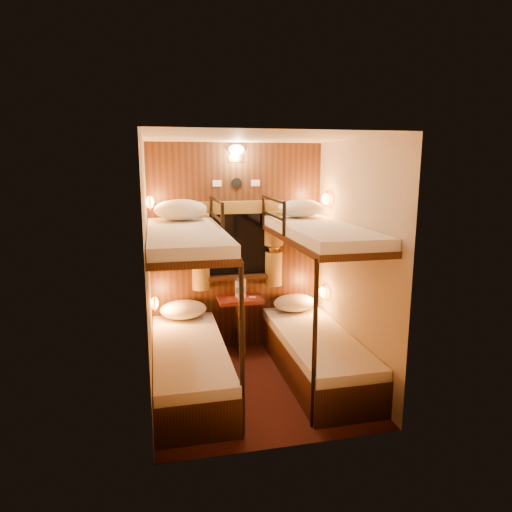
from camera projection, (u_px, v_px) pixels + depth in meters
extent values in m
plane|color=black|center=(256.00, 384.00, 4.56)|extent=(2.10, 2.10, 0.00)
plane|color=silver|center=(256.00, 137.00, 4.08)|extent=(2.10, 2.10, 0.00)
plane|color=#C6B293|center=(237.00, 248.00, 5.33)|extent=(2.40, 0.00, 2.40)
plane|color=#C6B293|center=(288.00, 299.00, 3.32)|extent=(2.40, 0.00, 2.40)
plane|color=#C6B293|center=(148.00, 273.00, 4.11)|extent=(0.00, 2.40, 2.40)
plane|color=#C6B293|center=(354.00, 263.00, 4.54)|extent=(0.00, 2.40, 2.40)
cube|color=black|center=(237.00, 248.00, 5.31)|extent=(2.00, 0.03, 2.40)
cube|color=black|center=(190.00, 371.00, 4.46)|extent=(0.70, 1.90, 0.35)
cube|color=white|center=(189.00, 350.00, 4.41)|extent=(0.68, 1.88, 0.10)
cube|color=black|center=(186.00, 243.00, 4.20)|extent=(0.70, 1.90, 0.06)
cube|color=white|center=(185.00, 234.00, 4.18)|extent=(0.68, 1.88, 0.10)
cylinder|color=black|center=(242.00, 352.00, 3.56)|extent=(0.04, 0.04, 1.45)
cylinder|color=black|center=(211.00, 212.00, 5.08)|extent=(0.04, 0.04, 0.32)
cylinder|color=black|center=(223.00, 221.00, 4.26)|extent=(0.04, 0.04, 0.32)
cylinder|color=black|center=(216.00, 200.00, 4.64)|extent=(0.04, 0.85, 0.04)
cylinder|color=black|center=(216.00, 217.00, 4.67)|extent=(0.03, 0.85, 0.03)
cube|color=black|center=(316.00, 359.00, 4.73)|extent=(0.70, 1.90, 0.35)
cube|color=white|center=(316.00, 339.00, 4.69)|extent=(0.68, 1.88, 0.10)
cube|color=black|center=(319.00, 238.00, 4.48)|extent=(0.70, 1.90, 0.06)
cube|color=white|center=(319.00, 230.00, 4.46)|extent=(0.68, 1.88, 0.10)
cylinder|color=black|center=(315.00, 346.00, 3.69)|extent=(0.04, 0.04, 1.45)
cylinder|color=black|center=(264.00, 211.00, 5.21)|extent=(0.04, 0.04, 0.32)
cylinder|color=black|center=(284.00, 219.00, 4.39)|extent=(0.04, 0.04, 0.32)
cylinder|color=black|center=(273.00, 199.00, 4.77)|extent=(0.04, 0.85, 0.04)
cylinder|color=black|center=(273.00, 216.00, 4.80)|extent=(0.03, 0.85, 0.03)
cube|color=black|center=(237.00, 244.00, 5.28)|extent=(0.98, 0.02, 0.78)
cube|color=black|center=(237.00, 244.00, 5.27)|extent=(0.90, 0.01, 0.70)
cube|color=black|center=(238.00, 277.00, 5.32)|extent=(1.00, 0.12, 0.04)
cube|color=olive|center=(237.00, 207.00, 5.16)|extent=(1.10, 0.06, 0.14)
cylinder|color=olive|center=(200.00, 231.00, 5.11)|extent=(0.22, 0.22, 0.40)
cylinder|color=olive|center=(200.00, 251.00, 5.16)|extent=(0.11, 0.11, 0.12)
cylinder|color=olive|center=(201.00, 272.00, 5.21)|extent=(0.20, 0.20, 0.40)
torus|color=gold|center=(200.00, 251.00, 5.16)|extent=(0.14, 0.14, 0.02)
cylinder|color=olive|center=(274.00, 228.00, 5.29)|extent=(0.22, 0.22, 0.40)
cylinder|color=olive|center=(274.00, 248.00, 5.34)|extent=(0.11, 0.11, 0.12)
cylinder|color=olive|center=(274.00, 268.00, 5.39)|extent=(0.20, 0.20, 0.40)
torus|color=gold|center=(274.00, 248.00, 5.34)|extent=(0.14, 0.14, 0.02)
cylinder|color=black|center=(236.00, 183.00, 5.14)|extent=(0.12, 0.02, 0.12)
cube|color=silver|center=(217.00, 183.00, 5.09)|extent=(0.10, 0.01, 0.07)
cube|color=silver|center=(256.00, 183.00, 5.19)|extent=(0.10, 0.01, 0.07)
cube|color=gold|center=(236.00, 159.00, 5.09)|extent=(0.18, 0.01, 0.08)
ellipsoid|color=#FFCC8C|center=(237.00, 149.00, 5.05)|extent=(0.18, 0.09, 0.11)
ellipsoid|color=orange|center=(155.00, 303.00, 4.89)|extent=(0.08, 0.20, 0.13)
torus|color=gold|center=(155.00, 303.00, 4.89)|extent=(0.02, 0.17, 0.17)
ellipsoid|color=orange|center=(150.00, 202.00, 4.67)|extent=(0.08, 0.20, 0.13)
torus|color=gold|center=(150.00, 202.00, 4.67)|extent=(0.02, 0.17, 0.17)
ellipsoid|color=orange|center=(323.00, 292.00, 5.30)|extent=(0.08, 0.20, 0.13)
torus|color=gold|center=(323.00, 292.00, 5.30)|extent=(0.02, 0.17, 0.17)
ellipsoid|color=orange|center=(326.00, 199.00, 5.08)|extent=(0.08, 0.20, 0.13)
torus|color=gold|center=(326.00, 199.00, 5.08)|extent=(0.02, 0.17, 0.17)
cube|color=maroon|center=(240.00, 300.00, 5.25)|extent=(0.50, 0.34, 0.04)
cube|color=black|center=(240.00, 326.00, 5.31)|extent=(0.08, 0.30, 0.61)
cube|color=maroon|center=(240.00, 298.00, 5.24)|extent=(0.30, 0.34, 0.01)
cylinder|color=#99BFE5|center=(238.00, 289.00, 5.25)|extent=(0.06, 0.06, 0.20)
cylinder|color=#3B58B2|center=(238.00, 290.00, 5.25)|extent=(0.07, 0.07, 0.07)
cylinder|color=#3B58B2|center=(238.00, 279.00, 5.22)|extent=(0.04, 0.04, 0.03)
cylinder|color=#99BFE5|center=(243.00, 289.00, 5.22)|extent=(0.07, 0.07, 0.22)
cylinder|color=#3B58B2|center=(243.00, 289.00, 5.23)|extent=(0.08, 0.08, 0.08)
cylinder|color=#3B58B2|center=(243.00, 277.00, 5.20)|extent=(0.04, 0.04, 0.03)
cube|color=silver|center=(253.00, 297.00, 5.26)|extent=(0.09, 0.07, 0.01)
cube|color=silver|center=(242.00, 296.00, 5.33)|extent=(0.09, 0.07, 0.01)
ellipsoid|color=silver|center=(183.00, 309.00, 5.12)|extent=(0.52, 0.37, 0.20)
ellipsoid|color=silver|center=(294.00, 303.00, 5.38)|extent=(0.50, 0.36, 0.20)
ellipsoid|color=silver|center=(181.00, 210.00, 4.74)|extent=(0.55, 0.39, 0.22)
ellipsoid|color=silver|center=(300.00, 208.00, 5.01)|extent=(0.50, 0.36, 0.20)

